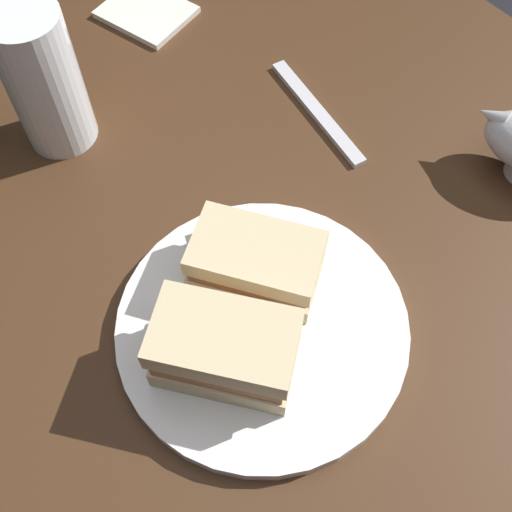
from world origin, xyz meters
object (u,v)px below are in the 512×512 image
object	(u,v)px
pint_glass	(47,89)
fork	(317,112)
sandwich_half_right	(225,349)
sandwich_half_left	(256,262)
plate	(262,327)
napkin	(146,12)

from	to	relation	value
pint_glass	fork	bearing A→B (deg)	-122.90
sandwich_half_right	pint_glass	world-z (taller)	pint_glass
sandwich_half_left	plate	bearing A→B (deg)	147.86
pint_glass	fork	size ratio (longest dim) A/B	0.91
sandwich_half_right	fork	xyz separation A→B (m)	(0.18, -0.27, -0.05)
plate	sandwich_half_left	distance (m)	0.06
plate	fork	size ratio (longest dim) A/B	1.52
sandwich_half_left	pint_glass	size ratio (longest dim) A/B	0.85
fork	sandwich_half_right	bearing A→B (deg)	-46.84
sandwich_half_left	napkin	size ratio (longest dim) A/B	1.25
sandwich_half_right	napkin	world-z (taller)	sandwich_half_right
pint_glass	napkin	xyz separation A→B (m)	(0.11, -0.19, -0.07)
plate	fork	world-z (taller)	plate
sandwich_half_right	napkin	bearing A→B (deg)	-25.37
pint_glass	napkin	distance (m)	0.23
napkin	fork	world-z (taller)	napkin
plate	pint_glass	distance (m)	0.34
sandwich_half_right	plate	bearing A→B (deg)	-78.76
pint_glass	sandwich_half_left	bearing A→B (deg)	-170.46
sandwich_half_right	pint_glass	bearing A→B (deg)	-4.55
napkin	pint_glass	bearing A→B (deg)	120.49
sandwich_half_left	fork	xyz separation A→B (m)	(0.13, -0.20, -0.04)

